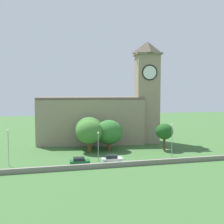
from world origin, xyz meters
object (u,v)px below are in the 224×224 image
(church, at_px, (104,113))
(streetlamp_west_mid, at_px, (98,141))
(car_green, at_px, (80,161))
(tree_riverside_west, at_px, (164,132))
(streetlamp_west_end, at_px, (8,142))
(car_white, at_px, (112,159))
(tree_riverside_east, at_px, (109,132))
(tree_by_tower, at_px, (89,129))
(streetlamp_central, at_px, (172,135))
(tree_churchyard, at_px, (89,132))

(church, distance_m, streetlamp_west_mid, 21.81)
(car_green, bearing_deg, tree_riverside_west, 22.36)
(streetlamp_west_mid, bearing_deg, streetlamp_west_end, 178.97)
(car_white, bearing_deg, tree_riverside_west, 30.04)
(tree_riverside_east, distance_m, tree_by_tower, 5.44)
(streetlamp_west_end, relative_size, tree_riverside_west, 1.10)
(streetlamp_central, distance_m, tree_riverside_east, 16.03)
(tree_riverside_east, height_order, tree_churchyard, tree_churchyard)
(car_green, distance_m, car_white, 6.79)
(streetlamp_west_end, relative_size, tree_churchyard, 0.93)
(tree_riverside_east, height_order, tree_by_tower, tree_by_tower)
(tree_riverside_west, bearing_deg, streetlamp_west_mid, -159.38)
(car_green, relative_size, tree_churchyard, 0.51)
(tree_by_tower, bearing_deg, church, 52.71)
(car_green, xyz_separation_m, tree_churchyard, (3.99, 11.70, 4.20))
(streetlamp_west_end, distance_m, tree_churchyard, 19.97)
(car_white, distance_m, tree_riverside_east, 13.33)
(car_green, relative_size, tree_riverside_west, 0.61)
(tree_by_tower, distance_m, tree_churchyard, 3.94)
(car_white, distance_m, streetlamp_west_mid, 4.80)
(car_white, xyz_separation_m, streetlamp_west_end, (-20.66, 2.64, 4.05))
(church, relative_size, tree_riverside_west, 5.24)
(tree_riverside_east, bearing_deg, church, 84.10)
(car_green, bearing_deg, tree_churchyard, 71.19)
(car_white, bearing_deg, streetlamp_central, 9.04)
(car_green, bearing_deg, car_white, 1.07)
(tree_riverside_west, bearing_deg, streetlamp_west_end, -169.80)
(tree_churchyard, bearing_deg, tree_riverside_east, 10.87)
(streetlamp_west_mid, distance_m, tree_by_tower, 13.18)
(church, relative_size, tree_riverside_east, 4.61)
(streetlamp_west_mid, xyz_separation_m, streetlamp_central, (17.15, 0.03, 0.67))
(car_white, distance_m, streetlamp_west_end, 21.22)
(tree_churchyard, bearing_deg, streetlamp_west_mid, -87.69)
(tree_riverside_west, xyz_separation_m, tree_churchyard, (-18.75, 2.35, 0.28))
(streetlamp_west_end, distance_m, tree_riverside_east, 25.09)
(streetlamp_west_mid, height_order, streetlamp_central, streetlamp_central)
(streetlamp_west_mid, bearing_deg, car_white, -43.58)
(streetlamp_west_end, distance_m, tree_riverside_west, 37.20)
(tree_riverside_east, bearing_deg, streetlamp_west_mid, -115.13)
(streetlamp_central, relative_size, tree_riverside_east, 0.98)
(tree_riverside_west, distance_m, tree_churchyard, 18.90)
(church, height_order, car_green, church)
(car_white, bearing_deg, church, 81.43)
(car_white, relative_size, streetlamp_west_end, 0.58)
(church, height_order, tree_riverside_west, church)
(car_green, xyz_separation_m, car_white, (6.79, 0.13, 0.05))
(streetlamp_west_mid, relative_size, tree_churchyard, 0.79)
(church, height_order, tree_riverside_east, church)
(tree_riverside_east, xyz_separation_m, tree_churchyard, (-5.18, -1.00, 0.39))
(church, relative_size, streetlamp_central, 4.71)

